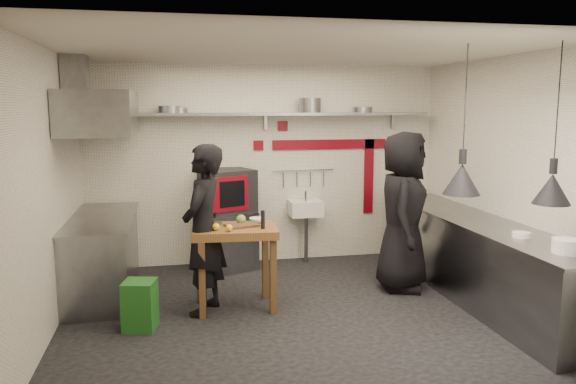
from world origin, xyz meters
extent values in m
plane|color=black|center=(0.00, 0.00, 0.00)|extent=(5.00, 5.00, 0.00)
plane|color=beige|center=(0.00, 0.00, 2.80)|extent=(5.00, 5.00, 0.00)
cube|color=silver|center=(0.00, 2.10, 1.40)|extent=(5.00, 0.04, 2.80)
cube|color=silver|center=(0.00, -2.10, 1.40)|extent=(5.00, 0.04, 2.80)
cube|color=silver|center=(-2.50, 0.00, 1.40)|extent=(0.04, 4.20, 2.80)
cube|color=silver|center=(2.50, 0.00, 1.40)|extent=(0.04, 4.20, 2.80)
cube|color=maroon|center=(0.95, 2.08, 1.68)|extent=(1.70, 0.02, 0.14)
cube|color=maroon|center=(1.55, 2.08, 1.20)|extent=(0.14, 0.02, 1.10)
cube|color=maroon|center=(0.25, 2.08, 1.95)|extent=(0.14, 0.02, 0.14)
cube|color=maroon|center=(-0.10, 2.08, 1.68)|extent=(0.14, 0.02, 0.14)
cube|color=slate|center=(0.00, 1.92, 2.12)|extent=(4.60, 0.34, 0.04)
cube|color=slate|center=(-1.90, 2.07, 2.02)|extent=(0.04, 0.06, 0.24)
cube|color=slate|center=(0.00, 2.07, 2.02)|extent=(0.04, 0.06, 0.24)
cube|color=slate|center=(1.90, 2.07, 2.02)|extent=(0.04, 0.06, 0.24)
cylinder|color=slate|center=(-1.31, 1.92, 2.19)|extent=(0.36, 0.36, 0.09)
cylinder|color=slate|center=(-1.19, 1.92, 2.18)|extent=(0.26, 0.26, 0.07)
cylinder|color=slate|center=(0.61, 1.92, 2.24)|extent=(0.33, 0.33, 0.20)
cylinder|color=slate|center=(1.38, 1.92, 2.18)|extent=(0.31, 0.31, 0.08)
cube|color=slate|center=(-0.60, 1.77, 0.40)|extent=(0.86, 0.83, 0.80)
cube|color=black|center=(-0.58, 1.80, 1.09)|extent=(0.80, 0.78, 0.58)
cube|color=maroon|center=(-0.58, 1.49, 1.09)|extent=(0.53, 0.23, 0.46)
cube|color=black|center=(-0.54, 1.49, 1.09)|extent=(0.34, 0.15, 0.34)
cube|color=silver|center=(0.55, 1.92, 0.78)|extent=(0.46, 0.34, 0.22)
cylinder|color=slate|center=(0.55, 1.92, 0.96)|extent=(0.03, 0.03, 0.14)
cylinder|color=slate|center=(0.55, 1.88, 0.34)|extent=(0.06, 0.06, 0.66)
cylinder|color=slate|center=(0.55, 2.06, 1.32)|extent=(0.90, 0.02, 0.02)
cube|color=slate|center=(2.15, 0.00, 0.45)|extent=(0.70, 3.80, 0.90)
cube|color=slate|center=(2.15, 0.00, 0.92)|extent=(0.76, 3.90, 0.03)
cylinder|color=silver|center=(2.12, -1.51, 1.00)|extent=(0.30, 0.30, 0.13)
cylinder|color=silver|center=(2.10, -0.88, 0.96)|extent=(0.22, 0.22, 0.05)
cube|color=slate|center=(-2.15, 1.05, 0.45)|extent=(0.70, 1.90, 0.90)
cube|color=slate|center=(-2.15, 1.05, 0.92)|extent=(0.76, 2.00, 0.03)
cube|color=slate|center=(-2.10, 1.05, 2.15)|extent=(0.78, 1.60, 0.50)
cube|color=slate|center=(-2.35, 1.05, 2.55)|extent=(0.28, 0.28, 0.50)
cube|color=#1B581B|center=(-1.66, -0.19, 0.25)|extent=(0.37, 0.37, 0.50)
cube|color=brown|center=(-0.57, 0.25, 0.93)|extent=(0.40, 0.33, 0.02)
cylinder|color=black|center=(-0.36, 0.08, 1.02)|extent=(0.05, 0.05, 0.20)
sphere|color=gold|center=(-0.87, 0.09, 0.96)|extent=(0.09, 0.09, 0.08)
sphere|color=gold|center=(-0.73, 0.02, 0.96)|extent=(0.09, 0.09, 0.07)
sphere|color=olive|center=(-0.57, 0.37, 0.97)|extent=(0.14, 0.14, 0.11)
cube|color=slate|center=(-0.87, 0.36, 0.94)|extent=(0.20, 0.16, 0.03)
imported|color=silver|center=(-0.38, 0.41, 0.95)|extent=(0.18, 0.18, 0.05)
imported|color=black|center=(-0.99, 0.16, 0.92)|extent=(0.67, 0.79, 1.84)
imported|color=black|center=(1.42, 0.49, 0.97)|extent=(0.95, 1.11, 1.93)
camera|label=1|loc=(-1.30, -5.77, 2.23)|focal=35.00mm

